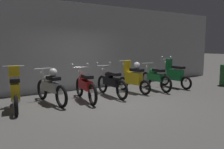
{
  "coord_description": "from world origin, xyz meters",
  "views": [
    {
      "loc": [
        -3.62,
        -5.84,
        1.75
      ],
      "look_at": [
        0.56,
        0.75,
        0.75
      ],
      "focal_mm": 36.71,
      "sensor_mm": 36.0,
      "label": 1
    }
  ],
  "objects_px": {
    "motorbike_slot_2": "(51,86)",
    "motorbike_slot_6": "(155,77)",
    "motorbike_slot_1": "(15,91)",
    "motorbike_slot_4": "(111,82)",
    "motorbike_slot_7": "(174,75)",
    "motorbike_slot_3": "(85,85)",
    "motorbike_slot_5": "(133,77)"
  },
  "relations": [
    {
      "from": "motorbike_slot_2",
      "to": "motorbike_slot_6",
      "type": "xyz_separation_m",
      "value": [
        4.14,
        -0.09,
        -0.04
      ]
    },
    {
      "from": "motorbike_slot_1",
      "to": "motorbike_slot_4",
      "type": "bearing_deg",
      "value": 0.71
    },
    {
      "from": "motorbike_slot_7",
      "to": "motorbike_slot_3",
      "type": "bearing_deg",
      "value": -178.74
    },
    {
      "from": "motorbike_slot_1",
      "to": "motorbike_slot_6",
      "type": "height_order",
      "value": "motorbike_slot_1"
    },
    {
      "from": "motorbike_slot_3",
      "to": "motorbike_slot_5",
      "type": "distance_m",
      "value": 2.07
    },
    {
      "from": "motorbike_slot_1",
      "to": "motorbike_slot_2",
      "type": "relative_size",
      "value": 0.86
    },
    {
      "from": "motorbike_slot_1",
      "to": "motorbike_slot_3",
      "type": "xyz_separation_m",
      "value": [
        2.06,
        -0.06,
        -0.03
      ]
    },
    {
      "from": "motorbike_slot_5",
      "to": "motorbike_slot_6",
      "type": "height_order",
      "value": "motorbike_slot_5"
    },
    {
      "from": "motorbike_slot_5",
      "to": "motorbike_slot_7",
      "type": "height_order",
      "value": "motorbike_slot_7"
    },
    {
      "from": "motorbike_slot_1",
      "to": "motorbike_slot_6",
      "type": "distance_m",
      "value": 5.16
    },
    {
      "from": "motorbike_slot_5",
      "to": "motorbike_slot_7",
      "type": "bearing_deg",
      "value": -2.95
    },
    {
      "from": "motorbike_slot_2",
      "to": "motorbike_slot_3",
      "type": "relative_size",
      "value": 1.0
    },
    {
      "from": "motorbike_slot_2",
      "to": "motorbike_slot_5",
      "type": "xyz_separation_m",
      "value": [
        3.1,
        -0.03,
        0.04
      ]
    },
    {
      "from": "motorbike_slot_2",
      "to": "motorbike_slot_4",
      "type": "distance_m",
      "value": 2.07
    },
    {
      "from": "motorbike_slot_4",
      "to": "motorbike_slot_7",
      "type": "height_order",
      "value": "motorbike_slot_7"
    },
    {
      "from": "motorbike_slot_4",
      "to": "motorbike_slot_5",
      "type": "relative_size",
      "value": 1.16
    },
    {
      "from": "motorbike_slot_1",
      "to": "motorbike_slot_5",
      "type": "distance_m",
      "value": 4.13
    },
    {
      "from": "motorbike_slot_1",
      "to": "motorbike_slot_3",
      "type": "height_order",
      "value": "motorbike_slot_1"
    },
    {
      "from": "motorbike_slot_6",
      "to": "motorbike_slot_2",
      "type": "bearing_deg",
      "value": 178.72
    },
    {
      "from": "motorbike_slot_7",
      "to": "motorbike_slot_1",
      "type": "bearing_deg",
      "value": -179.73
    },
    {
      "from": "motorbike_slot_1",
      "to": "motorbike_slot_6",
      "type": "relative_size",
      "value": 0.86
    },
    {
      "from": "motorbike_slot_1",
      "to": "motorbike_slot_6",
      "type": "xyz_separation_m",
      "value": [
        5.16,
        0.07,
        -0.03
      ]
    },
    {
      "from": "motorbike_slot_1",
      "to": "motorbike_slot_4",
      "type": "distance_m",
      "value": 3.09
    },
    {
      "from": "motorbike_slot_6",
      "to": "motorbike_slot_7",
      "type": "bearing_deg",
      "value": -2.24
    },
    {
      "from": "motorbike_slot_6",
      "to": "motorbike_slot_1",
      "type": "bearing_deg",
      "value": -179.22
    },
    {
      "from": "motorbike_slot_2",
      "to": "motorbike_slot_5",
      "type": "distance_m",
      "value": 3.1
    },
    {
      "from": "motorbike_slot_5",
      "to": "motorbike_slot_6",
      "type": "bearing_deg",
      "value": -3.65
    },
    {
      "from": "motorbike_slot_4",
      "to": "motorbike_slot_6",
      "type": "height_order",
      "value": "motorbike_slot_4"
    },
    {
      "from": "motorbike_slot_1",
      "to": "motorbike_slot_7",
      "type": "distance_m",
      "value": 6.19
    },
    {
      "from": "motorbike_slot_6",
      "to": "motorbike_slot_4",
      "type": "bearing_deg",
      "value": -179.12
    },
    {
      "from": "motorbike_slot_3",
      "to": "motorbike_slot_6",
      "type": "xyz_separation_m",
      "value": [
        3.1,
        0.13,
        -0.0
      ]
    },
    {
      "from": "motorbike_slot_3",
      "to": "motorbike_slot_7",
      "type": "height_order",
      "value": "motorbike_slot_7"
    }
  ]
}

